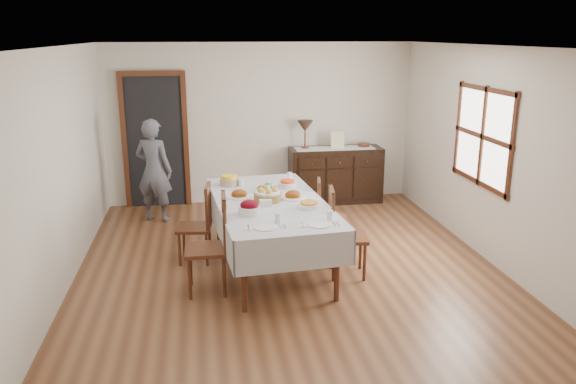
{
  "coord_description": "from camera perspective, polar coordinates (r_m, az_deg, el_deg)",
  "views": [
    {
      "loc": [
        -0.97,
        -6.12,
        2.74
      ],
      "look_at": [
        0.0,
        0.1,
        0.95
      ],
      "focal_mm": 35.0,
      "sensor_mm": 36.0,
      "label": 1
    }
  ],
  "objects": [
    {
      "name": "beet_bowl",
      "position": [
        6.09,
        -3.94,
        -1.64
      ],
      "size": [
        0.24,
        0.24,
        0.16
      ],
      "color": "white",
      "rests_on": "dining_table"
    },
    {
      "name": "picture_frame",
      "position": [
        9.22,
        5.05,
        5.28
      ],
      "size": [
        0.22,
        0.08,
        0.28
      ],
      "color": "beige",
      "rests_on": "sideboard"
    },
    {
      "name": "setting_right",
      "position": [
        5.82,
        3.5,
        -2.98
      ],
      "size": [
        0.43,
        0.31,
        0.1
      ],
      "color": "white",
      "rests_on": "dining_table"
    },
    {
      "name": "dining_table",
      "position": [
        6.61,
        -1.85,
        -1.7
      ],
      "size": [
        1.45,
        2.54,
        0.84
      ],
      "rotation": [
        0.0,
        0.0,
        0.09
      ],
      "color": "#BCBBBF",
      "rests_on": "ground"
    },
    {
      "name": "glass_far_b",
      "position": [
        7.49,
        0.14,
        1.6
      ],
      "size": [
        0.06,
        0.06,
        0.1
      ],
      "color": "white",
      "rests_on": "dining_table"
    },
    {
      "name": "chair_left_far",
      "position": [
        6.97,
        -9.12,
        -3.13
      ],
      "size": [
        0.46,
        0.46,
        0.98
      ],
      "rotation": [
        0.0,
        0.0,
        -1.7
      ],
      "color": "#4E2615",
      "rests_on": "ground"
    },
    {
      "name": "carrot_bowl",
      "position": [
        7.15,
        -0.07,
        0.81
      ],
      "size": [
        0.23,
        0.23,
        0.09
      ],
      "color": "white",
      "rests_on": "dining_table"
    },
    {
      "name": "ham_platter_b",
      "position": [
        6.68,
        0.5,
        -0.38
      ],
      "size": [
        0.31,
        0.31,
        0.11
      ],
      "color": "white",
      "rests_on": "dining_table"
    },
    {
      "name": "bread_basket",
      "position": [
        6.57,
        -2.07,
        -0.36
      ],
      "size": [
        0.33,
        0.33,
        0.17
      ],
      "color": "olive",
      "rests_on": "dining_table"
    },
    {
      "name": "chair_right_far",
      "position": [
        7.28,
        4.13,
        -2.31
      ],
      "size": [
        0.45,
        0.45,
        0.94
      ],
      "rotation": [
        0.0,
        0.0,
        1.39
      ],
      "color": "#4E2615",
      "rests_on": "ground"
    },
    {
      "name": "pineapple_bowl",
      "position": [
        7.27,
        -5.99,
        1.15
      ],
      "size": [
        0.24,
        0.24,
        0.13
      ],
      "color": "tan",
      "rests_on": "dining_table"
    },
    {
      "name": "setting_left",
      "position": [
        5.74,
        -1.92,
        -3.26
      ],
      "size": [
        0.43,
        0.31,
        0.1
      ],
      "color": "white",
      "rests_on": "dining_table"
    },
    {
      "name": "runner",
      "position": [
        9.24,
        4.75,
        4.46
      ],
      "size": [
        1.3,
        0.35,
        0.01
      ],
      "color": "silver",
      "rests_on": "sideboard"
    },
    {
      "name": "butter_dish",
      "position": [
        6.39,
        -2.3,
        -1.1
      ],
      "size": [
        0.15,
        0.1,
        0.07
      ],
      "color": "white",
      "rests_on": "dining_table"
    },
    {
      "name": "chair_left_near",
      "position": [
        6.12,
        -7.8,
        -5.22
      ],
      "size": [
        0.46,
        0.46,
        1.09
      ],
      "rotation": [
        0.0,
        0.0,
        -1.58
      ],
      "color": "#4E2615",
      "rests_on": "ground"
    },
    {
      "name": "table_lamp",
      "position": [
        9.15,
        1.75,
        6.62
      ],
      "size": [
        0.26,
        0.26,
        0.46
      ],
      "color": "brown",
      "rests_on": "sideboard"
    },
    {
      "name": "glass_far_a",
      "position": [
        7.22,
        -4.77,
        0.95
      ],
      "size": [
        0.07,
        0.07,
        0.09
      ],
      "color": "white",
      "rests_on": "dining_table"
    },
    {
      "name": "ham_platter_a",
      "position": [
        6.75,
        -4.98,
        -0.29
      ],
      "size": [
        0.31,
        0.31,
        0.11
      ],
      "color": "white",
      "rests_on": "dining_table"
    },
    {
      "name": "person",
      "position": [
        8.53,
        -13.49,
        2.48
      ],
      "size": [
        0.61,
        0.51,
        1.65
      ],
      "primitive_type": "imported",
      "rotation": [
        0.0,
        0.0,
        2.72
      ],
      "color": "#565761",
      "rests_on": "ground"
    },
    {
      "name": "casserole_dish",
      "position": [
        6.32,
        2.15,
        -1.33
      ],
      "size": [
        0.26,
        0.26,
        0.07
      ],
      "color": "white",
      "rests_on": "dining_table"
    },
    {
      "name": "ground",
      "position": [
        6.77,
        0.13,
        -7.98
      ],
      "size": [
        6.0,
        6.0,
        0.0
      ],
      "primitive_type": "plane",
      "color": "brown"
    },
    {
      "name": "room_shell",
      "position": [
        6.68,
        -1.67,
        6.41
      ],
      "size": [
        5.02,
        6.02,
        2.65
      ],
      "color": "white",
      "rests_on": "ground"
    },
    {
      "name": "chair_right_near",
      "position": [
        6.5,
        5.64,
        -4.07
      ],
      "size": [
        0.49,
        0.49,
        1.05
      ],
      "rotation": [
        0.0,
        0.0,
        1.42
      ],
      "color": "#4E2615",
      "rests_on": "ground"
    },
    {
      "name": "deco_bowl",
      "position": [
        9.43,
        7.7,
        4.76
      ],
      "size": [
        0.2,
        0.2,
        0.06
      ],
      "color": "#4E2615",
      "rests_on": "sideboard"
    },
    {
      "name": "sideboard",
      "position": [
        9.38,
        4.83,
        1.75
      ],
      "size": [
        1.52,
        0.55,
        0.91
      ],
      "color": "black",
      "rests_on": "ground"
    },
    {
      "name": "egg_basket",
      "position": [
        6.96,
        -2.15,
        0.38
      ],
      "size": [
        0.24,
        0.24,
        0.11
      ],
      "color": "black",
      "rests_on": "dining_table"
    }
  ]
}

